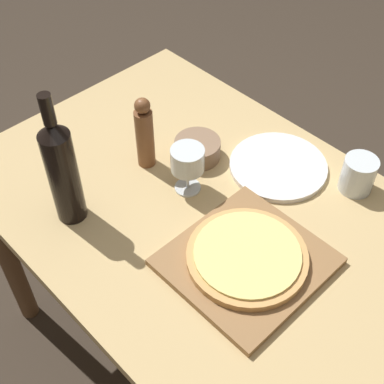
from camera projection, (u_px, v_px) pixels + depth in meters
ground_plane at (210, 356)px, 1.81m from camera, size 12.00×12.00×0.00m
dining_table at (216, 243)px, 1.35m from camera, size 0.81×1.26×0.73m
cutting_board at (246, 261)px, 1.17m from camera, size 0.32×0.30×0.02m
pizza at (247, 256)px, 1.16m from camera, size 0.27×0.27×0.02m
wine_bottle at (62, 170)px, 1.17m from camera, size 0.07×0.07×0.35m
pepper_mill at (144, 134)px, 1.33m from camera, size 0.05×0.05×0.21m
wine_glass at (188, 161)px, 1.27m from camera, size 0.08×0.08×0.13m
small_bowl at (197, 149)px, 1.40m from camera, size 0.12×0.12×0.05m
drinking_tumbler at (358, 175)px, 1.31m from camera, size 0.08×0.08×0.09m
dinner_plate at (278, 166)px, 1.38m from camera, size 0.25×0.25×0.01m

